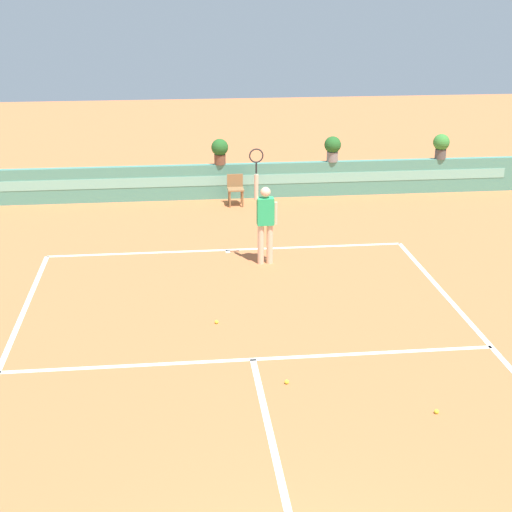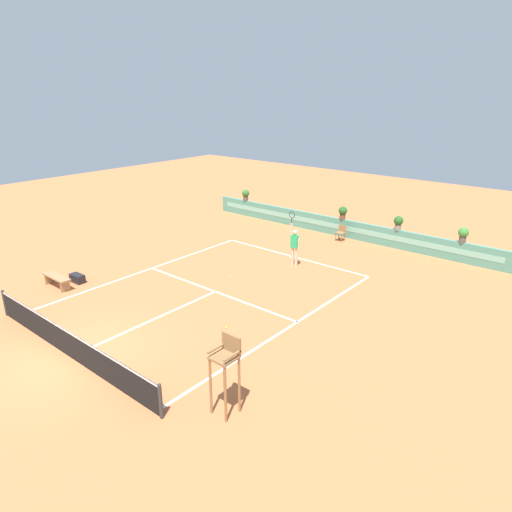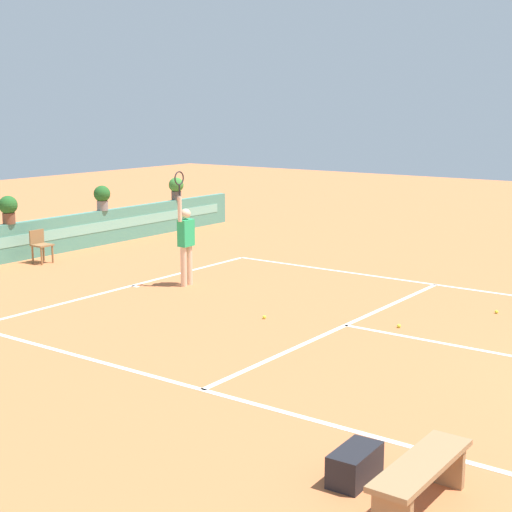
{
  "view_description": "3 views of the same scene",
  "coord_description": "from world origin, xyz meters",
  "views": [
    {
      "loc": [
        -1.21,
        -4.86,
        5.91
      ],
      "look_at": [
        0.31,
        8.66,
        1.0
      ],
      "focal_mm": 53.74,
      "sensor_mm": 36.0,
      "label": 1
    },
    {
      "loc": [
        12.38,
        -5.86,
        7.84
      ],
      "look_at": [
        0.31,
        8.66,
        1.0
      ],
      "focal_mm": 32.45,
      "sensor_mm": 36.0,
      "label": 2
    },
    {
      "loc": [
        -12.17,
        -0.39,
        3.96
      ],
      "look_at": [
        0.31,
        8.66,
        1.0
      ],
      "focal_mm": 54.71,
      "sensor_mm": 36.0,
      "label": 3
    }
  ],
  "objects": [
    {
      "name": "potted_plant_right",
      "position": [
        3.38,
        16.39,
        1.41
      ],
      "size": [
        0.48,
        0.48,
        0.72
      ],
      "color": "gray",
      "rests_on": "back_wall_barrier"
    },
    {
      "name": "ground_plane",
      "position": [
        0.0,
        6.0,
        0.0
      ],
      "size": [
        60.0,
        60.0,
        0.0
      ],
      "primitive_type": "plane",
      "color": "#C66B3D"
    },
    {
      "name": "tennis_ball_mid_court",
      "position": [
        2.46,
        4.44,
        0.03
      ],
      "size": [
        0.07,
        0.07,
        0.07
      ],
      "primitive_type": "sphere",
      "color": "#CCE033",
      "rests_on": "ground"
    },
    {
      "name": "potted_plant_centre",
      "position": [
        0.14,
        16.39,
        1.41
      ],
      "size": [
        0.48,
        0.48,
        0.72
      ],
      "color": "brown",
      "rests_on": "back_wall_barrier"
    },
    {
      "name": "tennis_player",
      "position": [
        0.76,
        10.92,
        1.05
      ],
      "size": [
        0.62,
        0.23,
        2.58
      ],
      "color": "beige",
      "rests_on": "ground"
    },
    {
      "name": "court_lines",
      "position": [
        0.0,
        6.72,
        0.0
      ],
      "size": [
        8.32,
        11.94,
        0.01
      ],
      "color": "white",
      "rests_on": "ground"
    },
    {
      "name": "ball_kid_chair",
      "position": [
        0.52,
        15.66,
        0.48
      ],
      "size": [
        0.44,
        0.44,
        0.85
      ],
      "color": "olive",
      "rests_on": "ground"
    },
    {
      "name": "umpire_chair",
      "position": [
        5.49,
        1.26,
        1.34
      ],
      "size": [
        0.6,
        0.6,
        2.14
      ],
      "color": "olive",
      "rests_on": "ground"
    },
    {
      "name": "gear_bag",
      "position": [
        -5.25,
        3.32,
        0.18
      ],
      "size": [
        0.71,
        0.39,
        0.36
      ],
      "primitive_type": "cube",
      "rotation": [
        0.0,
        0.0,
        0.04
      ],
      "color": "black",
      "rests_on": "ground"
    },
    {
      "name": "back_wall_barrier",
      "position": [
        0.0,
        16.39,
        0.5
      ],
      "size": [
        18.0,
        0.21,
        1.0
      ],
      "color": "#4C8E7A",
      "rests_on": "ground"
    },
    {
      "name": "potted_plant_far_right",
      "position": [
        6.59,
        16.39,
        1.41
      ],
      "size": [
        0.48,
        0.48,
        0.72
      ],
      "color": "#514C47",
      "rests_on": "back_wall_barrier"
    },
    {
      "name": "tennis_ball_by_sideline",
      "position": [
        0.44,
        5.54,
        0.03
      ],
      "size": [
        0.07,
        0.07,
        0.07
      ],
      "primitive_type": "sphere",
      "color": "#CCE033",
      "rests_on": "ground"
    },
    {
      "name": "potted_plant_far_left",
      "position": [
        -7.0,
        16.39,
        1.41
      ],
      "size": [
        0.48,
        0.48,
        0.72
      ],
      "color": "#514C47",
      "rests_on": "back_wall_barrier"
    },
    {
      "name": "tennis_ball_near_baseline",
      "position": [
        -0.51,
        7.87,
        0.03
      ],
      "size": [
        0.07,
        0.07,
        0.07
      ],
      "primitive_type": "sphere",
      "color": "#CCE033",
      "rests_on": "ground"
    },
    {
      "name": "net",
      "position": [
        0.0,
        0.0,
        0.51
      ],
      "size": [
        8.92,
        0.1,
        1.0
      ],
      "color": "#333333",
      "rests_on": "ground"
    },
    {
      "name": "bench_courtside",
      "position": [
        -5.4,
        2.5,
        0.38
      ],
      "size": [
        1.6,
        0.44,
        0.51
      ],
      "color": "#99754C",
      "rests_on": "ground"
    }
  ]
}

